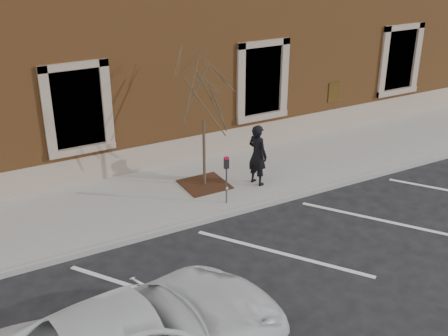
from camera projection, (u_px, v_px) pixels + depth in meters
ground at (235, 214)px, 14.91m from camera, size 120.00×120.00×0.00m
sidewalk_near at (205, 186)px, 16.28m from camera, size 40.00×3.50×0.15m
curb_near at (236, 212)px, 14.84m from camera, size 40.00×0.12×0.15m
parking_stripes at (281, 253)px, 13.15m from camera, size 28.00×4.40×0.01m
building_civic at (125, 18)px, 19.47m from camera, size 40.00×8.62×8.00m
man at (257, 155)px, 15.92m from camera, size 0.58×0.74×1.79m
parking_meter at (226, 171)px, 14.78m from camera, size 0.12×0.09×1.35m
tree_grate at (205, 184)px, 16.18m from camera, size 1.26×1.26×0.03m
sapling at (203, 102)px, 15.16m from camera, size 2.14×2.14×3.57m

